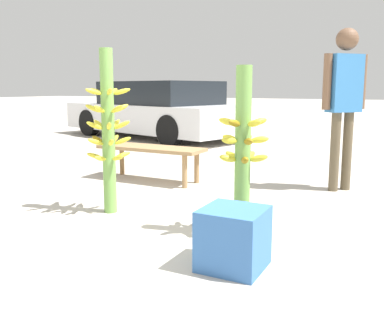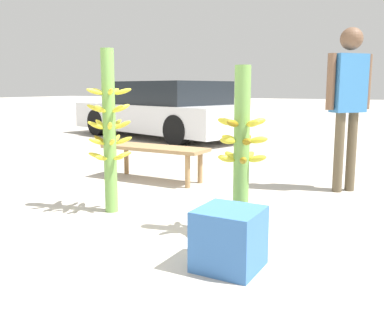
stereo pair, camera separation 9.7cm
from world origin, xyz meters
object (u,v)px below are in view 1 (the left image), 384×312
object	(u,v)px
banana_stalk_center	(243,150)
banana_stalk_left	(108,130)
parked_car	(156,110)
produce_crate	(233,238)
vendor_person	(344,93)
market_bench	(151,152)

from	to	relation	value
banana_stalk_center	banana_stalk_left	bearing A→B (deg)	178.87
parked_car	produce_crate	world-z (taller)	parked_car
banana_stalk_left	parked_car	bearing A→B (deg)	117.85
banana_stalk_left	parked_car	world-z (taller)	banana_stalk_left
vendor_person	produce_crate	xyz separation A→B (m)	(-0.27, -2.45, -0.87)
banana_stalk_left	market_bench	distance (m)	1.40
market_bench	produce_crate	bearing A→B (deg)	-45.70
banana_stalk_center	vendor_person	world-z (taller)	vendor_person
banana_stalk_center	parked_car	bearing A→B (deg)	127.57
banana_stalk_center	produce_crate	world-z (taller)	banana_stalk_center
vendor_person	banana_stalk_left	bearing A→B (deg)	178.92
vendor_person	parked_car	bearing A→B (deg)	95.00
market_bench	parked_car	xyz separation A→B (m)	(-2.36, 3.91, 0.25)
parked_car	banana_stalk_center	bearing A→B (deg)	-126.17
banana_stalk_left	vendor_person	xyz separation A→B (m)	(1.71, 1.83, 0.32)
banana_stalk_left	banana_stalk_center	distance (m)	1.27
banana_stalk_center	parked_car	world-z (taller)	banana_stalk_center
banana_stalk_left	vendor_person	distance (m)	2.53
banana_stalk_center	vendor_person	xyz separation A→B (m)	(0.44, 1.85, 0.40)
banana_stalk_left	produce_crate	bearing A→B (deg)	-23.24
market_bench	parked_car	size ratio (longest dim) A/B	0.28
vendor_person	produce_crate	size ratio (longest dim) A/B	4.55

